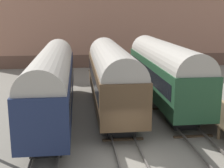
# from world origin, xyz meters

# --- Properties ---
(ground_plane) EXTENTS (200.00, 200.00, 0.00)m
(ground_plane) POSITION_xyz_m (0.00, 0.00, 0.00)
(ground_plane) COLOR #6B665B
(track_left) EXTENTS (2.60, 60.00, 0.26)m
(track_left) POSITION_xyz_m (-4.60, 0.00, 0.14)
(track_left) COLOR #4C4742
(track_left) RESTS_ON ground
(track_middle) EXTENTS (2.60, 60.00, 0.26)m
(track_middle) POSITION_xyz_m (0.00, 0.00, 0.14)
(track_middle) COLOR #4C4742
(track_middle) RESTS_ON ground
(track_right) EXTENTS (2.60, 60.00, 0.26)m
(track_right) POSITION_xyz_m (4.60, 0.00, 0.14)
(track_right) COLOR #4C4742
(track_right) RESTS_ON ground
(train_car_navy) EXTENTS (2.85, 17.36, 5.27)m
(train_car_navy) POSITION_xyz_m (-4.60, 7.85, 3.02)
(train_car_navy) COLOR black
(train_car_navy) RESTS_ON ground
(train_car_green) EXTENTS (3.07, 15.80, 5.43)m
(train_car_green) POSITION_xyz_m (4.60, 10.47, 3.08)
(train_car_green) COLOR black
(train_car_green) RESTS_ON ground
(train_car_brown) EXTENTS (3.10, 15.10, 5.36)m
(train_car_brown) POSITION_xyz_m (0.00, 9.35, 3.03)
(train_car_brown) COLOR black
(train_car_brown) RESTS_ON ground
(warehouse_building) EXTENTS (38.78, 13.07, 18.76)m
(warehouse_building) POSITION_xyz_m (3.94, 35.83, 9.38)
(warehouse_building) COLOR brown
(warehouse_building) RESTS_ON ground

